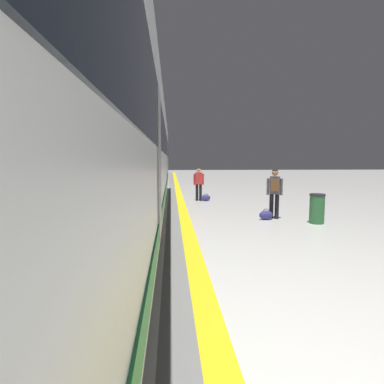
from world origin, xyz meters
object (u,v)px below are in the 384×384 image
(duffel_bag_mid, at_px, (206,198))
(waste_bin, at_px, (317,209))
(passenger_near, at_px, (275,189))
(passenger_mid, at_px, (199,181))
(high_speed_train, at_px, (110,139))
(duffel_bag_near, at_px, (266,215))

(duffel_bag_mid, bearing_deg, waste_bin, -62.53)
(passenger_near, relative_size, duffel_bag_mid, 3.75)
(passenger_near, height_order, passenger_mid, passenger_near)
(passenger_near, xyz_separation_m, waste_bin, (1.06, -0.83, -0.52))
(high_speed_train, bearing_deg, passenger_near, 15.37)
(passenger_near, bearing_deg, duffel_bag_near, -155.55)
(high_speed_train, height_order, waste_bin, high_speed_train)
(high_speed_train, bearing_deg, duffel_bag_mid, 61.37)
(high_speed_train, xyz_separation_m, waste_bin, (6.07, 0.55, -2.04))
(duffel_bag_near, bearing_deg, waste_bin, -26.60)
(passenger_mid, bearing_deg, high_speed_train, -115.78)
(waste_bin, bearing_deg, passenger_mid, 119.55)
(passenger_near, height_order, duffel_bag_mid, passenger_near)
(passenger_mid, bearing_deg, waste_bin, -60.45)
(duffel_bag_mid, xyz_separation_m, waste_bin, (2.82, -5.42, 0.30))
(duffel_bag_near, distance_m, passenger_mid, 5.21)
(passenger_mid, bearing_deg, passenger_near, -66.16)
(high_speed_train, distance_m, passenger_near, 5.42)
(duffel_bag_near, height_order, waste_bin, waste_bin)
(passenger_near, xyz_separation_m, duffel_bag_near, (-0.31, -0.14, -0.83))
(high_speed_train, height_order, duffel_bag_mid, high_speed_train)
(waste_bin, bearing_deg, duffel_bag_near, 153.40)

